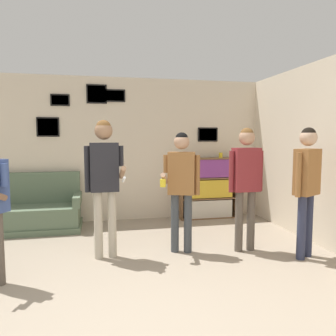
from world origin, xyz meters
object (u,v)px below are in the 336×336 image
(bookshelf, at_px, (208,188))
(person_player_foreground_center, at_px, (104,173))
(person_watcher_holding_cup, at_px, (181,180))
(person_spectator_far_right, at_px, (307,178))
(drinking_cup, at_px, (221,155))
(person_spectator_near_bookshelf, at_px, (246,176))
(couch, at_px, (21,213))

(bookshelf, xyz_separation_m, person_player_foreground_center, (-2.02, -1.78, 0.54))
(person_watcher_holding_cup, bearing_deg, person_spectator_far_right, -19.60)
(bookshelf, bearing_deg, person_watcher_holding_cup, -119.06)
(bookshelf, relative_size, drinking_cup, 12.15)
(person_spectator_near_bookshelf, bearing_deg, person_watcher_holding_cup, 171.69)
(drinking_cup, bearing_deg, bookshelf, -179.89)
(bookshelf, distance_m, person_spectator_far_right, 2.43)
(couch, distance_m, person_spectator_near_bookshelf, 3.79)
(person_player_foreground_center, relative_size, person_spectator_far_right, 1.05)
(person_spectator_far_right, xyz_separation_m, drinking_cup, (-0.29, 2.32, 0.18))
(person_player_foreground_center, xyz_separation_m, drinking_cup, (2.28, 1.78, 0.11))
(person_spectator_near_bookshelf, distance_m, drinking_cup, 1.95)
(bookshelf, height_order, person_player_foreground_center, person_player_foreground_center)
(bookshelf, bearing_deg, person_spectator_near_bookshelf, -93.11)
(person_player_foreground_center, distance_m, person_spectator_far_right, 2.62)
(couch, relative_size, person_spectator_near_bookshelf, 1.16)
(person_player_foreground_center, bearing_deg, couch, 130.90)
(couch, height_order, person_player_foreground_center, person_player_foreground_center)
(bookshelf, relative_size, person_spectator_far_right, 0.69)
(person_spectator_far_right, bearing_deg, person_spectator_near_bookshelf, 147.32)
(drinking_cup, bearing_deg, person_spectator_near_bookshelf, -100.83)
(couch, xyz_separation_m, drinking_cup, (3.66, 0.19, 0.93))
(couch, bearing_deg, person_spectator_far_right, -28.43)
(couch, height_order, bookshelf, bookshelf)
(person_watcher_holding_cup, relative_size, drinking_cup, 16.91)
(person_spectator_near_bookshelf, relative_size, person_spectator_far_right, 1.00)
(person_spectator_far_right, bearing_deg, drinking_cup, 97.02)
(couch, bearing_deg, person_player_foreground_center, -49.10)
(person_watcher_holding_cup, bearing_deg, person_spectator_near_bookshelf, -8.31)
(person_spectator_near_bookshelf, relative_size, drinking_cup, 17.56)
(couch, relative_size, person_player_foreground_center, 1.10)
(person_player_foreground_center, height_order, drinking_cup, person_player_foreground_center)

